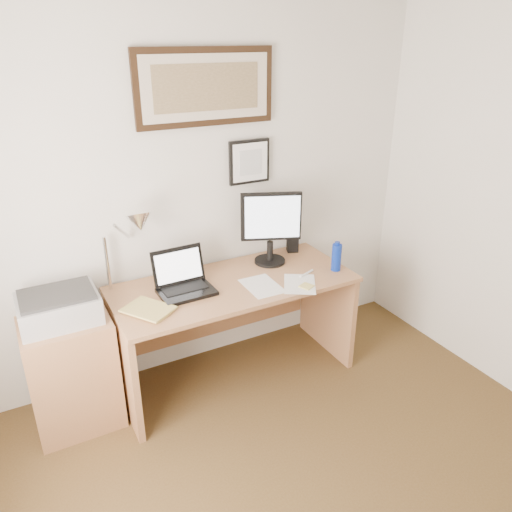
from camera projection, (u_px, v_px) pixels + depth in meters
wall_back at (188, 198)px, 3.32m from camera, size 3.50×0.02×2.50m
side_cabinet at (73, 373)px, 3.03m from camera, size 0.50×0.40×0.73m
water_bottle at (336, 257)px, 3.43m from camera, size 0.07×0.07×0.19m
bottle_cap at (337, 243)px, 3.39m from camera, size 0.03×0.03×0.02m
speaker at (293, 240)px, 3.73m from camera, size 0.10×0.10×0.18m
paper_sheet_a at (262, 286)px, 3.24m from camera, size 0.22×0.30×0.00m
paper_sheet_b at (300, 284)px, 3.27m from camera, size 0.32×0.35×0.00m
sticky_pad at (306, 286)px, 3.23m from camera, size 0.10×0.10×0.01m
marker_pen at (306, 273)px, 3.40m from camera, size 0.14×0.06×0.02m
book at (137, 318)px, 2.86m from camera, size 0.33×0.35×0.02m
desk at (229, 308)px, 3.46m from camera, size 1.60×0.70×0.75m
laptop at (184, 282)px, 3.17m from camera, size 0.34×0.30×0.26m
lcd_monitor at (271, 225)px, 3.46m from camera, size 0.40×0.22×0.52m
printer at (59, 307)px, 2.86m from camera, size 0.44×0.34×0.18m
desk_lamp at (137, 226)px, 3.02m from camera, size 0.29×0.27×0.53m
picture_large at (206, 87)px, 3.08m from camera, size 0.92×0.04×0.47m
picture_small at (249, 162)px, 3.41m from camera, size 0.30×0.03×0.30m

